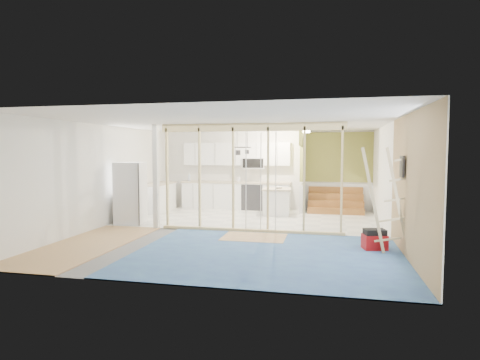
% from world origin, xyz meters
% --- Properties ---
extents(room, '(7.01, 8.01, 2.61)m').
position_xyz_m(room, '(0.00, 0.00, 1.30)').
color(room, slate).
rests_on(room, ground).
extents(floor_overlays, '(7.00, 8.00, 0.03)m').
position_xyz_m(floor_overlays, '(0.07, 0.06, 0.01)').
color(floor_overlays, silver).
rests_on(floor_overlays, room).
extents(stud_frame, '(4.66, 0.14, 2.60)m').
position_xyz_m(stud_frame, '(-0.22, -0.00, 1.58)').
color(stud_frame, '#DECD88').
rests_on(stud_frame, room).
extents(base_cabinets, '(4.45, 2.24, 0.93)m').
position_xyz_m(base_cabinets, '(-1.61, 3.36, 0.47)').
color(base_cabinets, white).
rests_on(base_cabinets, room).
extents(upper_cabinets, '(3.60, 0.41, 0.85)m').
position_xyz_m(upper_cabinets, '(-0.84, 3.82, 1.82)').
color(upper_cabinets, white).
rests_on(upper_cabinets, room).
extents(green_partition, '(2.25, 1.51, 2.60)m').
position_xyz_m(green_partition, '(2.04, 3.66, 0.94)').
color(green_partition, olive).
rests_on(green_partition, room).
extents(pot_rack, '(0.52, 0.52, 0.72)m').
position_xyz_m(pot_rack, '(-0.31, 1.89, 2.00)').
color(pot_rack, black).
rests_on(pot_rack, room).
extents(sheathing_panel, '(0.02, 4.00, 2.60)m').
position_xyz_m(sheathing_panel, '(3.48, -2.00, 1.30)').
color(sheathing_panel, tan).
rests_on(sheathing_panel, room).
extents(electrical_panel, '(0.04, 0.30, 0.40)m').
position_xyz_m(electrical_panel, '(3.43, -1.40, 1.65)').
color(electrical_panel, '#343439').
rests_on(electrical_panel, room).
extents(ceiling_light, '(0.32, 0.32, 0.08)m').
position_xyz_m(ceiling_light, '(1.40, 3.00, 2.54)').
color(ceiling_light, '#FFEABF').
rests_on(ceiling_light, room).
extents(fridge, '(0.81, 0.78, 1.65)m').
position_xyz_m(fridge, '(-3.03, 0.45, 0.82)').
color(fridge, silver).
rests_on(fridge, room).
extents(island, '(0.90, 0.90, 0.82)m').
position_xyz_m(island, '(0.60, 2.70, 0.41)').
color(island, white).
rests_on(island, room).
extents(bowl, '(0.30, 0.30, 0.06)m').
position_xyz_m(bowl, '(0.66, 2.70, 0.85)').
color(bowl, silver).
rests_on(bowl, island).
extents(soap_bottle_a, '(0.12, 0.12, 0.29)m').
position_xyz_m(soap_bottle_a, '(-2.50, 3.60, 1.07)').
color(soap_bottle_a, silver).
rests_on(soap_bottle_a, base_cabinets).
extents(soap_bottle_b, '(0.10, 0.10, 0.19)m').
position_xyz_m(soap_bottle_b, '(-0.80, 3.75, 1.03)').
color(soap_bottle_b, white).
rests_on(soap_bottle_b, base_cabinets).
extents(toolbox, '(0.50, 0.42, 0.41)m').
position_xyz_m(toolbox, '(3.00, -1.19, 0.20)').
color(toolbox, '#9E0E11').
rests_on(toolbox, room).
extents(ladder, '(1.07, 0.11, 1.99)m').
position_xyz_m(ladder, '(3.20, -1.45, 1.02)').
color(ladder, tan).
rests_on(ladder, room).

